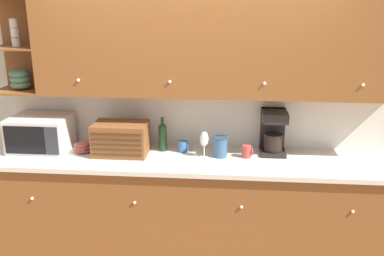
% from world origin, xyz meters
% --- Properties ---
extents(ground_plane, '(24.00, 24.00, 0.00)m').
position_xyz_m(ground_plane, '(0.00, 0.00, 0.00)').
color(ground_plane, '#896647').
extents(wall_back, '(5.85, 0.06, 2.60)m').
position_xyz_m(wall_back, '(0.00, 0.03, 1.30)').
color(wall_back, beige).
rests_on(wall_back, ground_plane).
extents(counter_unit, '(3.47, 0.68, 0.90)m').
position_xyz_m(counter_unit, '(0.00, -0.33, 0.45)').
color(counter_unit, brown).
rests_on(counter_unit, ground_plane).
extents(backsplash_panel, '(3.45, 0.01, 0.52)m').
position_xyz_m(backsplash_panel, '(0.00, -0.01, 1.16)').
color(backsplash_panel, silver).
rests_on(backsplash_panel, counter_unit).
extents(upper_cabinets, '(3.45, 0.38, 0.80)m').
position_xyz_m(upper_cabinets, '(0.17, -0.18, 1.82)').
color(upper_cabinets, brown).
rests_on(upper_cabinets, backsplash_panel).
extents(microwave, '(0.51, 0.41, 0.31)m').
position_xyz_m(microwave, '(-1.35, -0.24, 1.06)').
color(microwave, silver).
rests_on(microwave, counter_unit).
extents(bowl_stack_on_counter, '(0.16, 0.16, 0.09)m').
position_xyz_m(bowl_stack_on_counter, '(-0.96, -0.28, 0.95)').
color(bowl_stack_on_counter, '#9E473D').
rests_on(bowl_stack_on_counter, counter_unit).
extents(bread_box, '(0.46, 0.30, 0.28)m').
position_xyz_m(bread_box, '(-0.61, -0.30, 1.04)').
color(bread_box, brown).
rests_on(bread_box, counter_unit).
extents(wine_bottle, '(0.07, 0.07, 0.31)m').
position_xyz_m(wine_bottle, '(-0.27, -0.18, 1.04)').
color(wine_bottle, '#19381E').
rests_on(wine_bottle, counter_unit).
extents(mug_blue_second, '(0.09, 0.08, 0.10)m').
position_xyz_m(mug_blue_second, '(-0.08, -0.19, 0.95)').
color(mug_blue_second, '#38669E').
rests_on(mug_blue_second, counter_unit).
extents(wine_glass, '(0.07, 0.07, 0.23)m').
position_xyz_m(wine_glass, '(0.11, -0.30, 1.06)').
color(wine_glass, silver).
rests_on(wine_glass, counter_unit).
extents(storage_canister, '(0.13, 0.13, 0.18)m').
position_xyz_m(storage_canister, '(0.25, -0.29, 0.99)').
color(storage_canister, '#33567A').
rests_on(storage_canister, counter_unit).
extents(mug, '(0.09, 0.08, 0.11)m').
position_xyz_m(mug, '(0.48, -0.28, 0.96)').
color(mug, '#B73D38').
rests_on(mug, counter_unit).
extents(coffee_maker, '(0.21, 0.27, 0.38)m').
position_xyz_m(coffee_maker, '(0.70, -0.13, 1.10)').
color(coffee_maker, black).
rests_on(coffee_maker, counter_unit).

